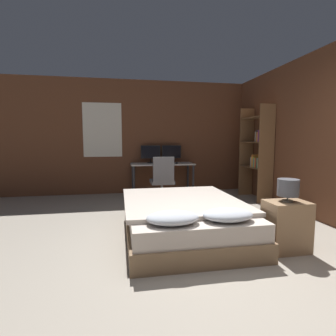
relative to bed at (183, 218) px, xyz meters
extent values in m
plane|color=#9E9384|center=(0.15, -1.25, -0.24)|extent=(20.00, 20.00, 0.00)
cube|color=brown|center=(0.15, 3.04, 1.11)|extent=(12.00, 0.06, 2.70)
cube|color=silver|center=(-1.21, 3.00, 1.28)|extent=(0.88, 0.01, 1.25)
cube|color=black|center=(-1.21, 3.01, 1.28)|extent=(0.80, 0.01, 1.17)
cube|color=brown|center=(2.28, 0.25, 1.11)|extent=(0.06, 12.00, 2.70)
cube|color=#846647|center=(0.00, 0.02, -0.13)|extent=(1.52, 2.08, 0.22)
cube|color=beige|center=(0.00, 0.02, 0.08)|extent=(1.46, 2.02, 0.20)
cube|color=beige|center=(0.00, 0.14, 0.21)|extent=(1.56, 1.75, 0.05)
ellipsoid|color=silver|center=(-0.30, -0.77, 0.25)|extent=(0.55, 0.38, 0.13)
ellipsoid|color=silver|center=(0.30, -0.77, 0.25)|extent=(0.55, 0.38, 0.13)
cube|color=#997551|center=(1.05, -0.71, 0.05)|extent=(0.47, 0.34, 0.58)
cylinder|color=gray|center=(1.05, -0.71, 0.35)|extent=(0.12, 0.12, 0.01)
cylinder|color=gray|center=(1.05, -0.71, 0.38)|extent=(0.02, 0.02, 0.05)
cylinder|color=#4C4C51|center=(1.05, -0.71, 0.51)|extent=(0.24, 0.24, 0.19)
cube|color=beige|center=(0.15, 2.67, 0.49)|extent=(1.46, 0.59, 0.03)
cylinder|color=#2D2D33|center=(-0.53, 2.43, 0.12)|extent=(0.05, 0.05, 0.71)
cylinder|color=#2D2D33|center=(0.84, 2.43, 0.12)|extent=(0.05, 0.05, 0.71)
cylinder|color=#2D2D33|center=(-0.53, 2.92, 0.12)|extent=(0.05, 0.05, 0.71)
cylinder|color=#2D2D33|center=(0.84, 2.92, 0.12)|extent=(0.05, 0.05, 0.71)
cylinder|color=black|center=(-0.10, 2.87, 0.51)|extent=(0.16, 0.16, 0.01)
cylinder|color=black|center=(-0.10, 2.87, 0.56)|extent=(0.03, 0.03, 0.09)
cube|color=black|center=(-0.10, 2.87, 0.76)|extent=(0.47, 0.03, 0.31)
cube|color=black|center=(-0.10, 2.86, 0.76)|extent=(0.44, 0.00, 0.28)
cylinder|color=black|center=(0.41, 2.87, 0.51)|extent=(0.16, 0.16, 0.01)
cylinder|color=black|center=(0.41, 2.87, 0.56)|extent=(0.03, 0.03, 0.09)
cube|color=black|center=(0.41, 2.87, 0.76)|extent=(0.47, 0.03, 0.31)
cube|color=black|center=(0.41, 2.86, 0.76)|extent=(0.44, 0.00, 0.28)
cube|color=black|center=(0.15, 2.48, 0.51)|extent=(0.41, 0.13, 0.02)
ellipsoid|color=black|center=(0.45, 2.48, 0.52)|extent=(0.07, 0.05, 0.04)
cylinder|color=black|center=(0.03, 2.02, -0.22)|extent=(0.52, 0.52, 0.04)
cylinder|color=gray|center=(0.03, 2.02, -0.03)|extent=(0.05, 0.05, 0.34)
cube|color=slate|center=(0.03, 2.02, 0.17)|extent=(0.47, 0.47, 0.07)
cube|color=slate|center=(0.03, 1.81, 0.46)|extent=(0.43, 0.05, 0.50)
cube|color=brown|center=(2.06, 1.45, 0.76)|extent=(0.34, 0.02, 2.00)
cube|color=brown|center=(2.06, 2.30, 0.76)|extent=(0.34, 0.02, 2.00)
cube|color=brown|center=(2.06, 1.87, 0.46)|extent=(0.34, 0.82, 0.02)
cube|color=brown|center=(2.06, 1.87, 1.00)|extent=(0.34, 0.82, 0.02)
cube|color=brown|center=(2.06, 1.87, 1.52)|extent=(0.34, 0.82, 0.02)
cube|color=#7A387F|center=(2.06, 1.49, 0.58)|extent=(0.28, 0.04, 0.22)
cube|color=#BCB29E|center=(2.06, 1.53, 0.58)|extent=(0.28, 0.02, 0.21)
cube|color=#337042|center=(2.06, 1.57, 0.58)|extent=(0.28, 0.04, 0.21)
cube|color=#B2332D|center=(2.06, 1.61, 0.58)|extent=(0.28, 0.04, 0.21)
cube|color=gold|center=(2.06, 1.66, 0.58)|extent=(0.28, 0.04, 0.22)
cube|color=teal|center=(2.06, 1.70, 0.57)|extent=(0.28, 0.03, 0.19)
cube|color=gold|center=(2.06, 1.74, 0.59)|extent=(0.28, 0.03, 0.23)
cube|color=orange|center=(2.06, 1.77, 0.61)|extent=(0.28, 0.03, 0.27)
cube|color=#BCB29E|center=(2.06, 1.82, 0.58)|extent=(0.28, 0.04, 0.21)
cube|color=orange|center=(2.06, 1.49, 1.10)|extent=(0.28, 0.04, 0.17)
cube|color=#7A387F|center=(2.06, 1.55, 1.13)|extent=(0.28, 0.04, 0.23)
cube|color=orange|center=(2.06, 1.60, 1.11)|extent=(0.28, 0.04, 0.20)
cube|color=#28282D|center=(2.06, 1.64, 1.13)|extent=(0.28, 0.02, 0.24)
cube|color=#BCB29E|center=(2.06, 1.67, 1.11)|extent=(0.28, 0.02, 0.20)
camera|label=1|loc=(-0.83, -3.35, 1.04)|focal=28.00mm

